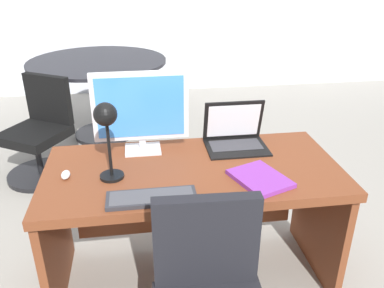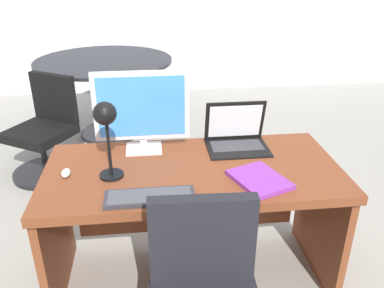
# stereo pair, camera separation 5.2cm
# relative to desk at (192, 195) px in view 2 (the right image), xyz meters

# --- Properties ---
(ground) EXTENTS (12.00, 12.00, 0.00)m
(ground) POSITION_rel_desk_xyz_m (0.00, 1.46, -0.54)
(ground) COLOR gray
(desk) EXTENTS (1.54, 0.73, 0.73)m
(desk) POSITION_rel_desk_xyz_m (0.00, 0.00, 0.00)
(desk) COLOR brown
(desk) RESTS_ON ground
(monitor) EXTENTS (0.52, 0.16, 0.46)m
(monitor) POSITION_rel_desk_xyz_m (-0.25, 0.20, 0.45)
(monitor) COLOR silver
(monitor) RESTS_ON desk
(laptop) EXTENTS (0.35, 0.27, 0.26)m
(laptop) POSITION_rel_desk_xyz_m (0.28, 0.21, 0.27)
(laptop) COLOR black
(laptop) RESTS_ON desk
(keyboard) EXTENTS (0.41, 0.14, 0.02)m
(keyboard) POSITION_rel_desk_xyz_m (-0.23, -0.31, 0.21)
(keyboard) COLOR #2D2D33
(keyboard) RESTS_ON desk
(mouse) EXTENTS (0.04, 0.08, 0.03)m
(mouse) POSITION_rel_desk_xyz_m (-0.64, -0.05, 0.21)
(mouse) COLOR silver
(mouse) RESTS_ON desk
(desk_lamp) EXTENTS (0.12, 0.14, 0.40)m
(desk_lamp) POSITION_rel_desk_xyz_m (-0.41, -0.11, 0.49)
(desk_lamp) COLOR black
(desk_lamp) RESTS_ON desk
(book) EXTENTS (0.31, 0.34, 0.02)m
(book) POSITION_rel_desk_xyz_m (0.31, -0.22, 0.21)
(book) COLOR purple
(book) RESTS_ON desk
(meeting_table) EXTENTS (1.35, 1.35, 0.81)m
(meeting_table) POSITION_rel_desk_xyz_m (-0.64, 2.12, 0.08)
(meeting_table) COLOR black
(meeting_table) RESTS_ON ground
(meeting_chair_near) EXTENTS (0.63, 0.64, 0.84)m
(meeting_chair_near) POSITION_rel_desk_xyz_m (-1.10, 1.36, -0.20)
(meeting_chair_near) COLOR black
(meeting_chair_near) RESTS_ON ground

